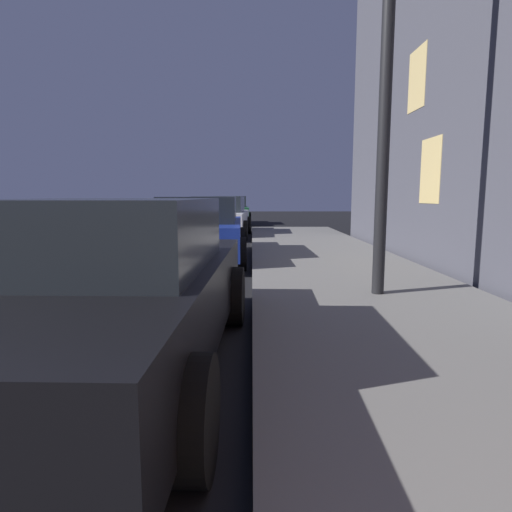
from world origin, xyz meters
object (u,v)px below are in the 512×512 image
object	(u,v)px
car_black	(111,289)
car_white	(220,217)
car_blue	(201,229)
car_green	(230,210)

from	to	relation	value
car_black	car_white	bearing A→B (deg)	90.00
car_blue	car_green	size ratio (longest dim) A/B	0.97
car_black	car_green	xyz separation A→B (m)	(0.00, 18.83, 0.01)
car_white	car_green	bearing A→B (deg)	90.00
car_blue	car_green	world-z (taller)	same
car_white	car_green	xyz separation A→B (m)	(-0.00, 6.89, -0.00)
car_green	car_black	bearing A→B (deg)	-90.00
car_white	car_green	distance (m)	6.89
car_green	car_white	bearing A→B (deg)	-90.00
car_blue	car_green	distance (m)	12.62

